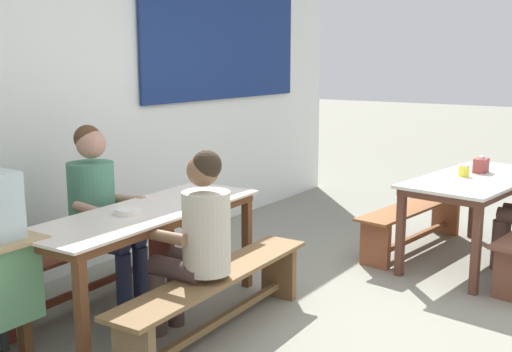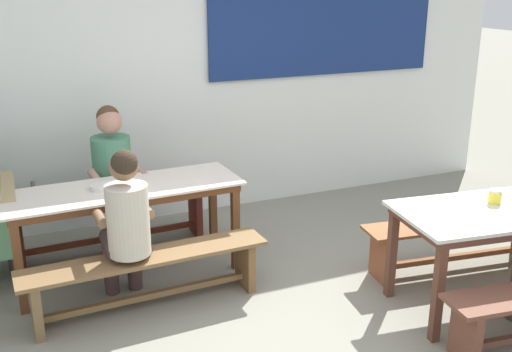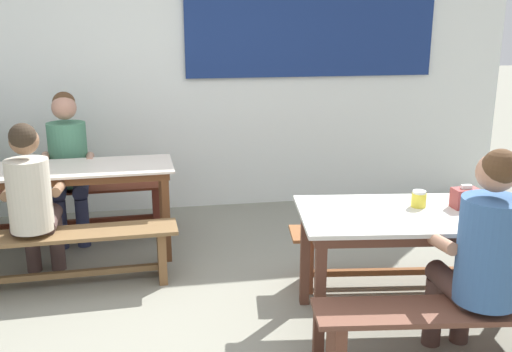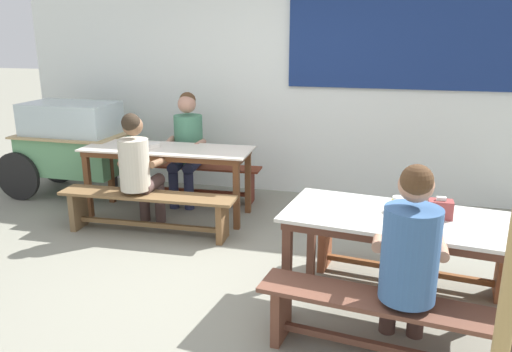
{
  "view_description": "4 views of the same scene",
  "coord_description": "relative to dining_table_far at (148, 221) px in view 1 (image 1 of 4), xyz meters",
  "views": [
    {
      "loc": [
        -3.95,
        -1.58,
        1.75
      ],
      "look_at": [
        -0.2,
        0.98,
        0.88
      ],
      "focal_mm": 43.24,
      "sensor_mm": 36.0,
      "label": 1
    },
    {
      "loc": [
        -1.85,
        -3.18,
        2.3
      ],
      "look_at": [
        -0.19,
        0.7,
        0.91
      ],
      "focal_mm": 42.29,
      "sensor_mm": 36.0,
      "label": 2
    },
    {
      "loc": [
        -0.25,
        -3.25,
        1.87
      ],
      "look_at": [
        0.47,
        0.84,
        0.74
      ],
      "focal_mm": 39.71,
      "sensor_mm": 36.0,
      "label": 3
    },
    {
      "loc": [
        1.22,
        -3.6,
        1.97
      ],
      "look_at": [
        0.1,
        0.63,
        0.71
      ],
      "focal_mm": 35.48,
      "sensor_mm": 36.0,
      "label": 4
    }
  ],
  "objects": [
    {
      "name": "backdrop_wall",
      "position": [
        1.1,
        1.21,
        0.8
      ],
      "size": [
        6.86,
        0.23,
        2.81
      ],
      "color": "white",
      "rests_on": "ground_plane"
    },
    {
      "name": "bench_far_back",
      "position": [
        -0.02,
        0.57,
        -0.4
      ],
      "size": [
        1.8,
        0.35,
        0.42
      ],
      "color": "maroon",
      "rests_on": "ground_plane"
    },
    {
      "name": "tissue_box",
      "position": [
        2.65,
        -1.47,
        0.14
      ],
      "size": [
        0.16,
        0.1,
        0.15
      ],
      "color": "brown",
      "rests_on": "dining_table_near"
    },
    {
      "name": "ground_plane",
      "position": [
        1.05,
        -1.28,
        -0.68
      ],
      "size": [
        40.0,
        40.0,
        0.0
      ],
      "primitive_type": "plane",
      "color": "gray"
    },
    {
      "name": "soup_bowl",
      "position": [
        -0.17,
        0.02,
        0.1
      ],
      "size": [
        0.16,
        0.16,
        0.04
      ],
      "primitive_type": "cylinder",
      "color": "silver",
      "rests_on": "dining_table_far"
    },
    {
      "name": "person_left_back_turned",
      "position": [
        -0.09,
        -0.5,
        0.0
      ],
      "size": [
        0.41,
        0.54,
        1.22
      ],
      "color": "#4A3633",
      "rests_on": "ground_plane"
    },
    {
      "name": "bench_near_back",
      "position": [
        2.5,
        -0.94,
        -0.4
      ],
      "size": [
        1.63,
        0.51,
        0.42
      ],
      "color": "brown",
      "rests_on": "ground_plane"
    },
    {
      "name": "condiment_jar",
      "position": [
        2.38,
        -1.4,
        0.13
      ],
      "size": [
        0.09,
        0.09,
        0.1
      ],
      "color": "yellow",
      "rests_on": "dining_table_near"
    },
    {
      "name": "person_center_facing",
      "position": [
        0.02,
        0.51,
        0.04
      ],
      "size": [
        0.47,
        0.58,
        1.29
      ],
      "color": "#272B48",
      "rests_on": "ground_plane"
    },
    {
      "name": "dining_table_near",
      "position": [
        2.43,
        -1.51,
        0.0
      ],
      "size": [
        1.71,
        0.94,
        0.76
      ],
      "color": "silver",
      "rests_on": "ground_plane"
    },
    {
      "name": "bench_far_front",
      "position": [
        0.02,
        -0.57,
        -0.39
      ],
      "size": [
        1.79,
        0.38,
        0.42
      ],
      "color": "brown",
      "rests_on": "ground_plane"
    },
    {
      "name": "dining_table_far",
      "position": [
        0.0,
        0.0,
        0.0
      ],
      "size": [
        1.84,
        0.69,
        0.76
      ],
      "color": "silver",
      "rests_on": "ground_plane"
    }
  ]
}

